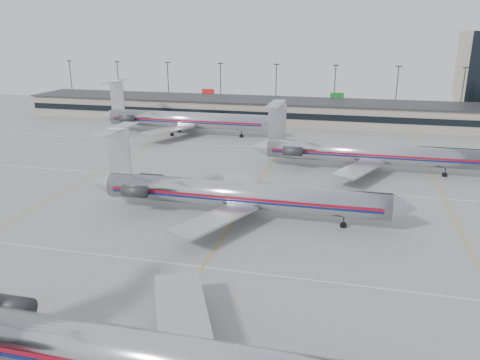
% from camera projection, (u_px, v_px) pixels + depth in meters
% --- Properties ---
extents(ground, '(260.00, 260.00, 0.00)m').
position_uv_depth(ground, '(169.00, 318.00, 42.95)').
color(ground, gray).
rests_on(ground, ground).
extents(apron_markings, '(160.00, 0.15, 0.02)m').
position_uv_depth(apron_markings, '(203.00, 267.00, 52.20)').
color(apron_markings, silver).
rests_on(apron_markings, ground).
extents(terminal, '(162.00, 17.00, 6.25)m').
position_uv_depth(terminal, '(299.00, 111.00, 132.59)').
color(terminal, gray).
rests_on(terminal, ground).
extents(light_mast_row, '(163.60, 0.40, 15.28)m').
position_uv_depth(light_mast_row, '(305.00, 87.00, 143.90)').
color(light_mast_row, '#38383D').
rests_on(light_mast_row, ground).
extents(jet_foreground, '(47.14, 27.76, 12.34)m').
position_uv_depth(jet_foreground, '(159.00, 359.00, 32.28)').
color(jet_foreground, '#B7B7BC').
rests_on(jet_foreground, ground).
extents(jet_second_row, '(46.30, 27.26, 12.12)m').
position_uv_depth(jet_second_row, '(236.00, 194.00, 64.84)').
color(jet_second_row, '#B7B7BC').
rests_on(jet_second_row, ground).
extents(jet_third_row, '(45.12, 27.75, 12.34)m').
position_uv_depth(jet_third_row, '(365.00, 153.00, 86.33)').
color(jet_third_row, '#B7B7BC').
rests_on(jet_third_row, ground).
extents(jet_back_row, '(48.04, 29.55, 13.14)m').
position_uv_depth(jet_back_row, '(183.00, 120.00, 117.14)').
color(jet_back_row, '#B7B7BC').
rests_on(jet_back_row, ground).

